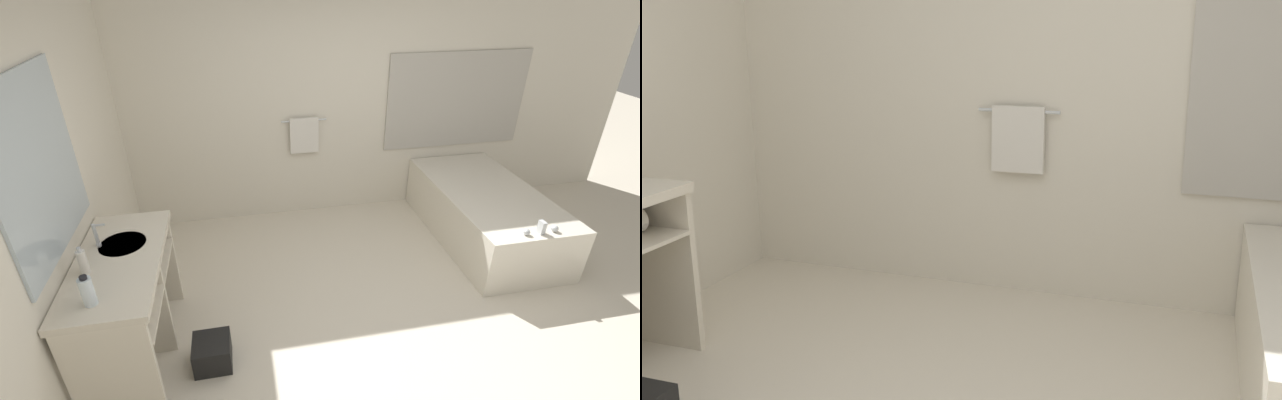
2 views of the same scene
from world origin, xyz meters
TOP-DOWN VIEW (x-y plane):
  - ground_plane at (0.00, 0.00)m, footprint 16.00×16.00m
  - wall_back_with_blinds at (0.05, 2.23)m, footprint 7.40×0.13m
  - wall_left_with_mirror at (-2.23, 0.00)m, footprint 0.08×7.40m
  - vanity_counter at (-1.90, 0.27)m, footprint 0.56×1.23m
  - sink_faucet at (-2.06, 0.43)m, footprint 0.09×0.04m
  - bathtub at (1.51, 1.24)m, footprint 0.99×1.89m
  - water_bottle_1 at (-1.96, -0.19)m, footprint 0.08×0.08m
  - soap_dispenser at (-2.07, 0.13)m, footprint 0.06×0.06m
  - waste_bin at (-1.37, 0.04)m, footprint 0.27×0.27m

SIDE VIEW (x-z plane):
  - ground_plane at x=0.00m, z-range 0.00..0.00m
  - waste_bin at x=-1.37m, z-range 0.00..0.22m
  - bathtub at x=1.51m, z-range -0.03..0.66m
  - vanity_counter at x=-1.90m, z-range 0.19..1.10m
  - sink_faucet at x=-2.06m, z-range 0.90..1.08m
  - soap_dispenser at x=-2.07m, z-range 0.89..1.09m
  - water_bottle_1 at x=-1.96m, z-range 0.90..1.10m
  - wall_back_with_blinds at x=0.05m, z-range 0.00..2.70m
  - wall_left_with_mirror at x=-2.23m, z-range 0.01..2.71m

